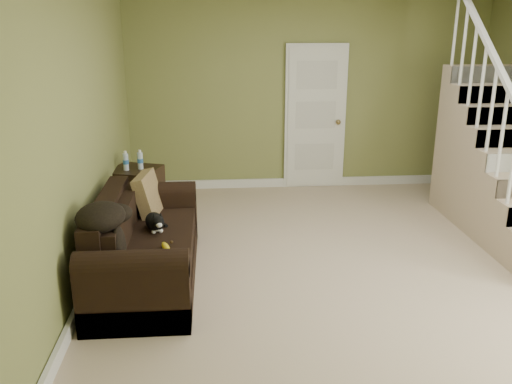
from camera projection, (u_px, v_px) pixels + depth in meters
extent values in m
cube|color=tan|center=(352.00, 267.00, 5.35)|extent=(5.00, 5.50, 0.01)
cube|color=olive|center=(308.00, 96.00, 7.56)|extent=(5.00, 0.04, 2.60)
cube|color=olive|center=(80.00, 143.00, 4.76)|extent=(0.04, 5.50, 2.60)
cube|color=white|center=(306.00, 182.00, 7.91)|extent=(5.00, 0.04, 0.12)
cube|color=white|center=(97.00, 270.00, 5.15)|extent=(0.04, 5.50, 0.12)
cube|color=white|center=(315.00, 117.00, 7.62)|extent=(0.86, 0.05, 2.02)
cube|color=white|center=(315.00, 118.00, 7.60)|extent=(0.78, 0.04, 1.96)
sphere|color=olive|center=(338.00, 122.00, 7.60)|extent=(0.07, 0.07, 0.07)
cylinder|color=white|center=(502.00, 133.00, 5.40)|extent=(0.04, 0.04, 0.90)
cylinder|color=white|center=(492.00, 109.00, 5.60)|extent=(0.04, 0.04, 0.90)
cube|color=tan|center=(508.00, 179.00, 6.15)|extent=(1.00, 0.27, 1.20)
cylinder|color=white|center=(482.00, 86.00, 5.79)|extent=(0.04, 0.04, 0.90)
cube|color=tan|center=(498.00, 164.00, 6.38)|extent=(1.00, 0.27, 1.40)
cylinder|color=white|center=(473.00, 65.00, 5.99)|extent=(0.04, 0.04, 0.90)
cube|color=tan|center=(488.00, 151.00, 6.60)|extent=(1.00, 0.27, 1.60)
cylinder|color=white|center=(464.00, 45.00, 6.18)|extent=(0.04, 0.04, 0.90)
cube|color=tan|center=(478.00, 138.00, 6.83)|extent=(1.00, 0.27, 1.80)
cylinder|color=white|center=(456.00, 26.00, 6.38)|extent=(0.04, 0.04, 0.90)
cube|color=white|center=(498.00, 64.00, 5.46)|extent=(0.06, 2.46, 1.84)
cube|color=black|center=(148.00, 267.00, 5.08)|extent=(0.87, 2.00, 0.23)
cube|color=black|center=(157.00, 246.00, 5.02)|extent=(0.66, 1.51, 0.20)
cube|color=black|center=(134.00, 298.00, 4.18)|extent=(0.87, 0.23, 0.56)
cube|color=black|center=(157.00, 217.00, 5.87)|extent=(0.87, 0.23, 0.56)
cylinder|color=black|center=(132.00, 265.00, 4.10)|extent=(0.87, 0.23, 0.23)
cylinder|color=black|center=(155.00, 193.00, 5.78)|extent=(0.87, 0.23, 0.23)
cube|color=black|center=(108.00, 230.00, 4.93)|extent=(0.18, 1.55, 0.57)
cube|color=black|center=(123.00, 222.00, 4.92)|extent=(0.13, 1.49, 0.32)
cube|color=black|center=(136.00, 194.00, 6.51)|extent=(0.68, 0.68, 0.64)
cylinder|color=silver|center=(126.00, 162.00, 6.31)|extent=(0.06, 0.06, 0.20)
cylinder|color=#2D6AB2|center=(126.00, 162.00, 6.31)|extent=(0.07, 0.07, 0.05)
cylinder|color=white|center=(125.00, 152.00, 6.28)|extent=(0.03, 0.03, 0.03)
cylinder|color=silver|center=(140.00, 161.00, 6.37)|extent=(0.06, 0.06, 0.20)
cylinder|color=#2D6AB2|center=(140.00, 161.00, 6.37)|extent=(0.07, 0.07, 0.05)
cylinder|color=white|center=(140.00, 151.00, 6.33)|extent=(0.03, 0.03, 0.03)
ellipsoid|color=black|center=(155.00, 222.00, 5.12)|extent=(0.25, 0.34, 0.16)
ellipsoid|color=white|center=(154.00, 227.00, 5.06)|extent=(0.13, 0.15, 0.08)
sphere|color=black|center=(153.00, 222.00, 4.95)|extent=(0.14, 0.14, 0.11)
ellipsoid|color=white|center=(152.00, 226.00, 4.92)|extent=(0.07, 0.06, 0.05)
cone|color=black|center=(149.00, 216.00, 4.94)|extent=(0.05, 0.05, 0.05)
cone|color=black|center=(156.00, 216.00, 4.95)|extent=(0.05, 0.05, 0.05)
cylinder|color=black|center=(165.00, 223.00, 5.25)|extent=(0.15, 0.21, 0.03)
ellipsoid|color=yellow|center=(166.00, 247.00, 4.67)|extent=(0.12, 0.21, 0.06)
cube|color=brown|center=(149.00, 197.00, 5.54)|extent=(0.30, 0.51, 0.50)
ellipsoid|color=black|center=(101.00, 217.00, 4.36)|extent=(0.40, 0.52, 0.21)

